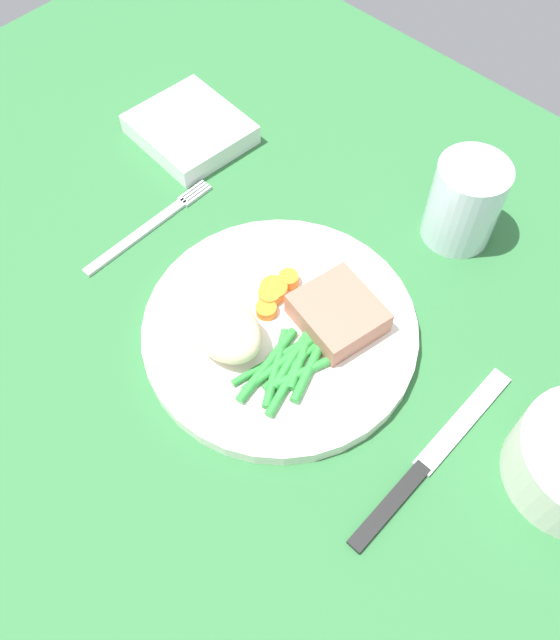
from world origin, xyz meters
TOP-DOWN VIEW (x-y plane):
  - dining_table at (0.00, 0.00)cm, footprint 120.00×90.00cm
  - dinner_plate at (-2.08, 1.58)cm, footprint 24.91×24.91cm
  - meat_portion at (1.28, 5.50)cm, footprint 8.36×7.92cm
  - mashed_potatoes at (-4.32, -2.91)cm, footprint 7.30×5.47cm
  - carrot_slices at (-4.70, 3.58)cm, footprint 3.24×5.70cm
  - green_beans at (1.39, -1.09)cm, footprint 6.11×10.26cm
  - fork at (-20.48, 1.32)cm, footprint 1.44×16.60cm
  - knife at (15.09, 1.29)cm, footprint 1.70×20.50cm
  - water_glass at (2.40, 22.59)cm, footprint 6.94×6.94cm
  - napkin at (-27.18, 13.49)cm, footprint 12.60×11.38cm

SIDE VIEW (x-z plane):
  - dining_table at x=0.00cm, z-range 0.00..2.00cm
  - knife at x=15.09cm, z-range 1.88..2.52cm
  - fork at x=-20.48cm, z-range 2.00..2.40cm
  - dinner_plate at x=-2.08cm, z-range 2.00..3.60cm
  - napkin at x=-27.18cm, z-range 2.00..4.32cm
  - green_beans at x=1.39cm, z-range 3.56..4.43cm
  - carrot_slices at x=-4.70cm, z-range 3.57..4.73cm
  - meat_portion at x=1.28cm, z-range 3.60..6.13cm
  - mashed_potatoes at x=-4.32cm, z-range 3.60..7.98cm
  - water_glass at x=2.40cm, z-range 1.33..10.28cm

